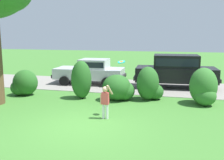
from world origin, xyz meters
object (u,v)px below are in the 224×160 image
at_px(parked_suv, 176,69).
at_px(child_thrower, 105,100).
at_px(frisbee, 121,62).
at_px(parked_sedan, 91,71).

distance_m(parked_suv, child_thrower, 6.88).
xyz_separation_m(parked_suv, child_thrower, (-2.37, -6.45, -0.36)).
height_order(parked_suv, frisbee, frisbee).
height_order(child_thrower, frisbee, frisbee).
relative_size(parked_suv, child_thrower, 3.74).
bearing_deg(parked_suv, parked_sedan, -179.44).
distance_m(parked_sedan, parked_suv, 5.13).
bearing_deg(frisbee, parked_suv, 72.28).
bearing_deg(parked_suv, frisbee, -107.72).
height_order(parked_sedan, frisbee, frisbee).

